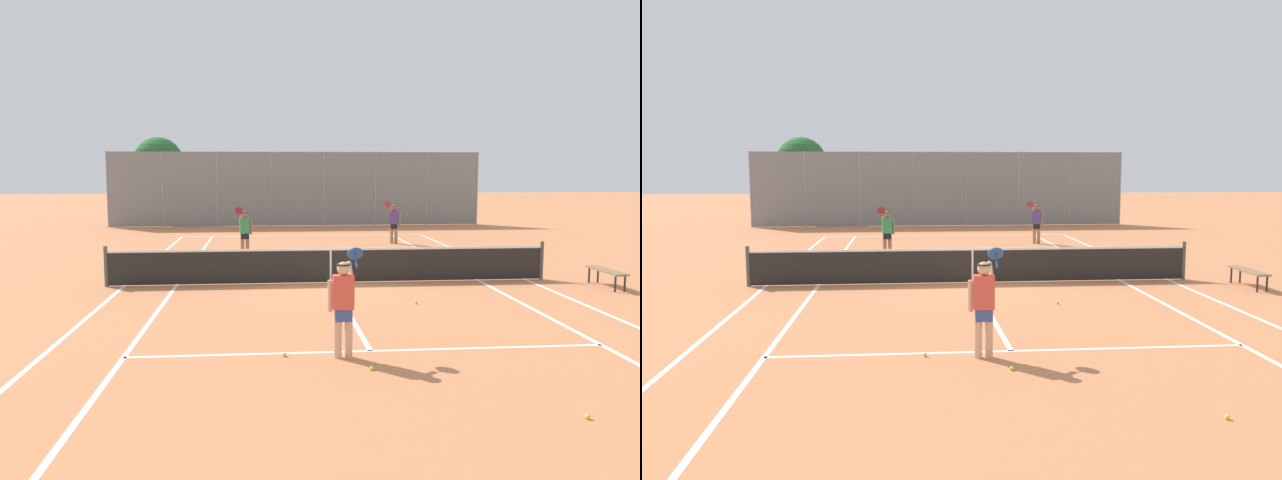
{
  "view_description": "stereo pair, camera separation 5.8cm",
  "coord_description": "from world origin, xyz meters",
  "views": [
    {
      "loc": [
        -1.8,
        -16.64,
        3.12
      ],
      "look_at": [
        -0.15,
        1.5,
        1.0
      ],
      "focal_mm": 35.0,
      "sensor_mm": 36.0,
      "label": 1
    },
    {
      "loc": [
        -1.74,
        -16.65,
        3.12
      ],
      "look_at": [
        -0.15,
        1.5,
        1.0
      ],
      "focal_mm": 35.0,
      "sensor_mm": 36.0,
      "label": 2
    }
  ],
  "objects": [
    {
      "name": "court_line_markings",
      "position": [
        0.0,
        0.0,
        0.0
      ],
      "size": [
        11.1,
        23.9,
        0.01
      ],
      "color": "white",
      "rests_on": "ground"
    },
    {
      "name": "loose_tennis_ball_1",
      "position": [
        1.68,
        -2.83,
        0.03
      ],
      "size": [
        0.07,
        0.07,
        0.07
      ],
      "primitive_type": "sphere",
      "color": "#D1DB33",
      "rests_on": "ground"
    },
    {
      "name": "player_far_left",
      "position": [
        -2.47,
        5.29,
        0.93
      ],
      "size": [
        0.59,
        0.8,
        1.77
      ],
      "color": "#936B4C",
      "rests_on": "ground"
    },
    {
      "name": "courtside_bench",
      "position": [
        7.13,
        -1.29,
        0.41
      ],
      "size": [
        0.36,
        1.5,
        0.47
      ],
      "color": "olive",
      "rests_on": "ground"
    },
    {
      "name": "tree_behind_left",
      "position": [
        -7.55,
        18.67,
        3.36
      ],
      "size": [
        2.72,
        2.72,
        4.8
      ],
      "color": "brown",
      "rests_on": "ground"
    },
    {
      "name": "tennis_net",
      "position": [
        0.0,
        0.0,
        0.51
      ],
      "size": [
        12.0,
        0.1,
        1.07
      ],
      "color": "#474C47",
      "rests_on": "ground"
    },
    {
      "name": "player_far_right",
      "position": [
        3.54,
        8.51,
        0.93
      ],
      "size": [
        0.78,
        0.71,
        1.77
      ],
      "color": "#936B4C",
      "rests_on": "ground"
    },
    {
      "name": "loose_tennis_ball_2",
      "position": [
        -0.16,
        -7.41,
        0.03
      ],
      "size": [
        0.07,
        0.07,
        0.07
      ],
      "primitive_type": "sphere",
      "color": "#D1DB33",
      "rests_on": "ground"
    },
    {
      "name": "ground_plane",
      "position": [
        0.0,
        0.0,
        0.0
      ],
      "size": [
        120.0,
        120.0,
        0.0
      ],
      "primitive_type": "plane",
      "color": "#CC7A4C"
    },
    {
      "name": "back_fence",
      "position": [
        0.0,
        16.78,
        1.98
      ],
      "size": [
        19.9,
        0.08,
        3.97
      ],
      "color": "gray",
      "rests_on": "ground"
    },
    {
      "name": "player_near_side",
      "position": [
        -0.51,
        -6.69,
        0.93
      ],
      "size": [
        0.66,
        0.73,
        1.77
      ],
      "color": "#D8A884",
      "rests_on": "ground"
    },
    {
      "name": "loose_tennis_ball_3",
      "position": [
        -1.48,
        -6.58,
        0.03
      ],
      "size": [
        0.07,
        0.07,
        0.07
      ],
      "primitive_type": "sphere",
      "color": "#D1DB33",
      "rests_on": "ground"
    },
    {
      "name": "loose_tennis_ball_0",
      "position": [
        2.2,
        -9.51,
        0.03
      ],
      "size": [
        0.07,
        0.07,
        0.07
      ],
      "primitive_type": "sphere",
      "color": "#D1DB33",
      "rests_on": "ground"
    }
  ]
}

